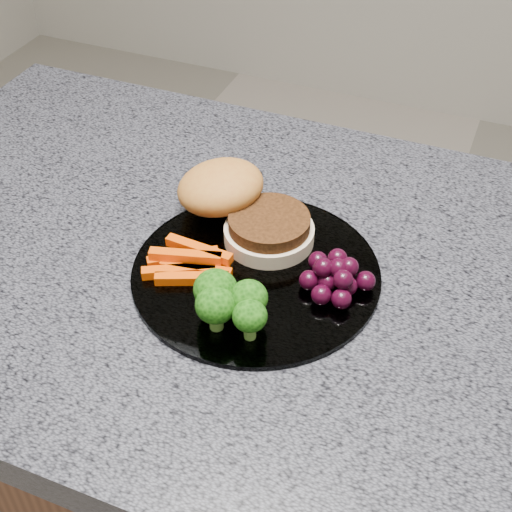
% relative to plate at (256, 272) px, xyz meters
% --- Properties ---
extents(countertop, '(1.20, 0.60, 0.04)m').
position_rel_plate_xyz_m(countertop, '(0.10, 0.02, -0.02)').
color(countertop, '#50515B').
rests_on(countertop, island_cabinet).
extents(plate, '(0.26, 0.26, 0.01)m').
position_rel_plate_xyz_m(plate, '(0.00, 0.00, 0.00)').
color(plate, white).
rests_on(plate, countertop).
extents(burger, '(0.19, 0.15, 0.05)m').
position_rel_plate_xyz_m(burger, '(-0.05, 0.07, 0.03)').
color(burger, beige).
rests_on(burger, plate).
extents(carrot_sticks, '(0.09, 0.07, 0.02)m').
position_rel_plate_xyz_m(carrot_sticks, '(-0.06, -0.02, 0.01)').
color(carrot_sticks, '#DE4503').
rests_on(carrot_sticks, plate).
extents(broccoli, '(0.08, 0.06, 0.05)m').
position_rel_plate_xyz_m(broccoli, '(0.00, -0.08, 0.03)').
color(broccoli, '#619937').
rests_on(broccoli, plate).
extents(grape_bunch, '(0.07, 0.07, 0.04)m').
position_rel_plate_xyz_m(grape_bunch, '(0.08, 0.01, 0.02)').
color(grape_bunch, black).
rests_on(grape_bunch, plate).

